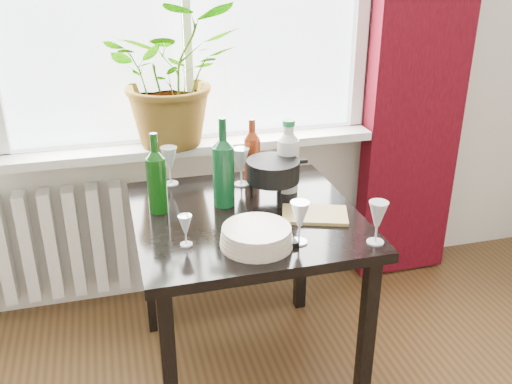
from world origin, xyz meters
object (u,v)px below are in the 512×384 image
object	(u,v)px
wine_bottle_right	(223,162)
cutting_board	(315,215)
radiator	(40,246)
fondue_pot	(273,180)
potted_plant	(173,74)
bottle_amber	(252,150)
wineglass_far_right	(377,222)
table	(246,235)
wineglass_front_right	(300,222)
wineglass_back_left	(170,166)
plate_stack	(257,237)
wineglass_front_left	(186,230)
tv_remote	(282,235)
cleaning_bottle	(288,155)
wineglass_back_center	(241,166)
wine_bottle_left	(156,173)

from	to	relation	value
wine_bottle_right	cutting_board	distance (m)	0.41
radiator	fondue_pot	world-z (taller)	fondue_pot
potted_plant	fondue_pot	distance (m)	0.67
bottle_amber	wineglass_far_right	size ratio (longest dim) A/B	1.77
potted_plant	fondue_pot	xyz separation A→B (m)	(0.32, -0.48, -0.34)
table	wineglass_front_right	bearing A→B (deg)	-65.81
wineglass_back_left	plate_stack	world-z (taller)	wineglass_back_left
wineglass_front_left	fondue_pot	world-z (taller)	fondue_pot
radiator	cutting_board	size ratio (longest dim) A/B	3.24
potted_plant	tv_remote	bearing A→B (deg)	-72.62
tv_remote	cutting_board	xyz separation A→B (m)	(0.17, 0.13, -0.00)
cutting_board	wineglass_back_left	bearing A→B (deg)	137.07
wineglass_back_left	tv_remote	distance (m)	0.67
cleaning_bottle	cutting_board	distance (m)	0.30
table	wineglass_far_right	size ratio (longest dim) A/B	5.29
wine_bottle_right	bottle_amber	bearing A→B (deg)	50.80
wineglass_front_left	fondue_pot	xyz separation A→B (m)	(0.40, 0.29, 0.03)
wineglass_back_center	cutting_board	distance (m)	0.43
wineglass_front_left	cutting_board	world-z (taller)	wineglass_front_left
wineglass_far_right	radiator	bearing A→B (deg)	141.66
wineglass_back_left	tv_remote	bearing A→B (deg)	-61.36
cleaning_bottle	tv_remote	xyz separation A→B (m)	(-0.15, -0.39, -0.15)
wineglass_front_right	plate_stack	xyz separation A→B (m)	(-0.15, 0.02, -0.05)
radiator	wine_bottle_left	distance (m)	0.91
table	wineglass_far_right	distance (m)	0.54
plate_stack	cutting_board	distance (m)	0.32
table	tv_remote	xyz separation A→B (m)	(0.08, -0.22, 0.10)
wineglass_back_left	wineglass_front_left	bearing A→B (deg)	-91.82
table	bottle_amber	bearing A→B (deg)	71.10
radiator	wineglass_front_right	distance (m)	1.39
potted_plant	fondue_pot	size ratio (longest dim) A/B	2.62
plate_stack	fondue_pot	xyz separation A→B (m)	(0.16, 0.36, 0.05)
potted_plant	cutting_board	world-z (taller)	potted_plant
wineglass_back_left	wine_bottle_right	bearing A→B (deg)	-55.50
wineglass_back_center	fondue_pot	xyz separation A→B (m)	(0.09, -0.17, -0.00)
cleaning_bottle	plate_stack	world-z (taller)	cleaning_bottle
wine_bottle_left	wineglass_front_left	xyz separation A→B (m)	(0.06, -0.30, -0.10)
wine_bottle_right	radiator	bearing A→B (deg)	146.20
wineglass_back_left	wine_bottle_left	bearing A→B (deg)	-107.20
wineglass_front_right	wineglass_front_left	world-z (taller)	wineglass_front_right
wine_bottle_right	wineglass_back_left	world-z (taller)	wine_bottle_right
wineglass_far_right	plate_stack	distance (m)	0.42
potted_plant	bottle_amber	size ratio (longest dim) A/B	2.25
tv_remote	cutting_board	bearing A→B (deg)	30.92
radiator	potted_plant	size ratio (longest dim) A/B	1.25
wine_bottle_left	wine_bottle_right	distance (m)	0.26
wineglass_back_center	wineglass_front_left	distance (m)	0.56
radiator	fondue_pot	size ratio (longest dim) A/B	3.27
wineglass_far_right	wineglass_front_left	size ratio (longest dim) A/B	1.40
wine_bottle_right	wineglass_far_right	xyz separation A→B (m)	(0.44, -0.44, -0.10)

